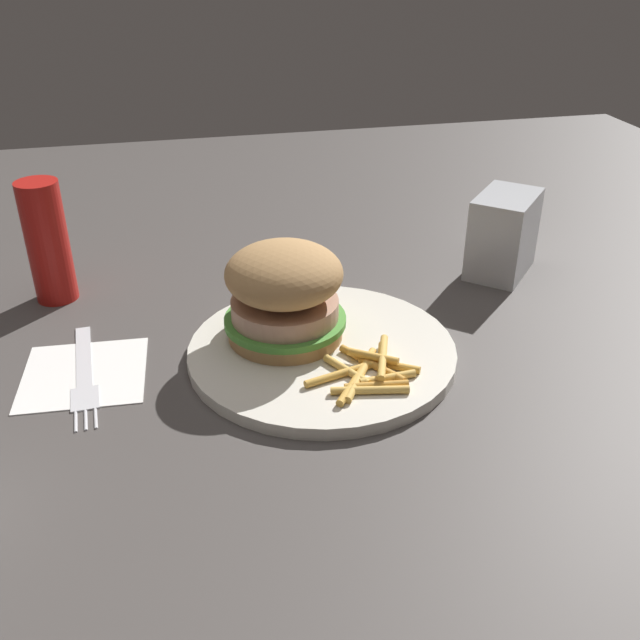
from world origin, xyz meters
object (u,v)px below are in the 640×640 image
at_px(sandwich, 284,292).
at_px(fries_pile, 369,371).
at_px(napkin_dispenser, 503,234).
at_px(ketchup_bottle, 47,242).
at_px(plate, 320,353).
at_px(napkin, 84,373).
at_px(fork, 84,372).

height_order(sandwich, fries_pile, sandwich).
bearing_deg(napkin_dispenser, ketchup_bottle, -53.13).
xyz_separation_m(plate, ketchup_bottle, (0.25, -0.18, 0.06)).
relative_size(sandwich, fries_pile, 1.10).
bearing_deg(napkin_dispenser, fries_pile, -6.01).
relative_size(plate, sandwich, 2.16).
bearing_deg(napkin, fries_pile, 162.84).
bearing_deg(sandwich, napkin_dispenser, -158.17).
bearing_deg(ketchup_bottle, fork, 102.46).
xyz_separation_m(fries_pile, ketchup_bottle, (0.28, -0.24, 0.05)).
height_order(sandwich, ketchup_bottle, ketchup_bottle).
height_order(napkin_dispenser, ketchup_bottle, ketchup_bottle).
bearing_deg(fries_pile, napkin, -17.16).
distance_m(plate, fork, 0.22).
height_order(napkin, ketchup_bottle, ketchup_bottle).
height_order(fries_pile, napkin_dispenser, napkin_dispenser).
xyz_separation_m(sandwich, ketchup_bottle, (0.23, -0.16, 0.01)).
height_order(sandwich, napkin_dispenser, sandwich).
xyz_separation_m(napkin, fork, (-0.00, 0.00, 0.00)).
height_order(fork, napkin_dispenser, napkin_dispenser).
distance_m(fries_pile, napkin, 0.26).
bearing_deg(napkin_dispenser, plate, -18.55).
bearing_deg(fork, ketchup_bottle, -77.54).
relative_size(fork, napkin_dispenser, 1.85).
relative_size(plate, fries_pile, 2.38).
xyz_separation_m(napkin, ketchup_bottle, (0.04, -0.16, 0.07)).
bearing_deg(napkin, napkin_dispenser, -165.74).
distance_m(plate, ketchup_bottle, 0.32).
bearing_deg(sandwich, napkin, 2.37).
bearing_deg(sandwich, fork, 2.85).
bearing_deg(plate, napkin, -5.78).
relative_size(fries_pile, napkin, 0.97).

